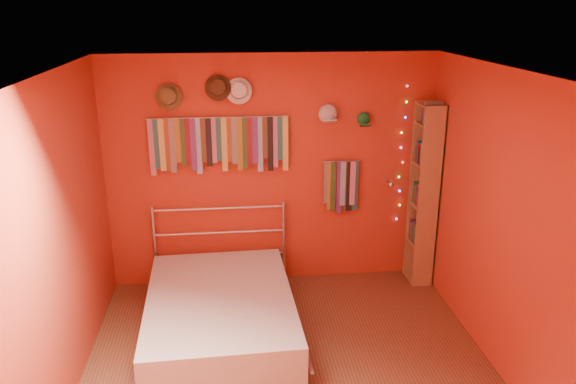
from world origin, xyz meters
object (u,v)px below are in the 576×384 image
object	(u,v)px
bookshelf	(427,194)
bed	(220,313)
tie_rack	(219,142)
reading_lamp	(390,184)

from	to	relation	value
bookshelf	bed	distance (m)	2.53
tie_rack	bed	size ratio (longest dim) A/B	0.73
reading_lamp	bookshelf	bearing A→B (deg)	-1.22
bookshelf	bed	world-z (taller)	bookshelf
bookshelf	bed	xyz separation A→B (m)	(-2.24, -0.87, -0.80)
tie_rack	bed	distance (m)	1.73
reading_lamp	bookshelf	distance (m)	0.44
tie_rack	bookshelf	size ratio (longest dim) A/B	0.72
bookshelf	bed	size ratio (longest dim) A/B	1.01
reading_lamp	bookshelf	size ratio (longest dim) A/B	0.14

